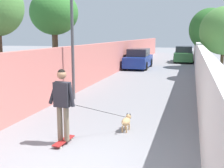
{
  "coord_description": "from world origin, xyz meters",
  "views": [
    {
      "loc": [
        -4.93,
        -2.36,
        2.65
      ],
      "look_at": [
        4.1,
        0.17,
        1.0
      ],
      "focal_mm": 45.34,
      "sensor_mm": 36.0,
      "label": 1
    }
  ],
  "objects_px": {
    "tree_right_near": "(210,29)",
    "skateboard": "(64,141)",
    "car_near": "(139,59)",
    "tree_right_distant": "(224,31)",
    "car_far": "(184,55)",
    "tree_left_far": "(54,14)",
    "person_skateboarder": "(62,99)",
    "dog": "(126,121)",
    "lamp_post": "(72,19)"
  },
  "relations": [
    {
      "from": "tree_right_near",
      "to": "lamp_post",
      "type": "relative_size",
      "value": 0.98
    },
    {
      "from": "tree_left_far",
      "to": "lamp_post",
      "type": "relative_size",
      "value": 0.98
    },
    {
      "from": "car_far",
      "to": "car_near",
      "type": "bearing_deg",
      "value": 151.87
    },
    {
      "from": "lamp_post",
      "to": "skateboard",
      "type": "distance_m",
      "value": 5.82
    },
    {
      "from": "tree_right_near",
      "to": "skateboard",
      "type": "height_order",
      "value": "tree_right_near"
    },
    {
      "from": "skateboard",
      "to": "car_far",
      "type": "height_order",
      "value": "car_far"
    },
    {
      "from": "lamp_post",
      "to": "person_skateboarder",
      "type": "relative_size",
      "value": 2.72
    },
    {
      "from": "tree_right_near",
      "to": "car_near",
      "type": "relative_size",
      "value": 1.11
    },
    {
      "from": "tree_left_far",
      "to": "car_near",
      "type": "height_order",
      "value": "tree_left_far"
    },
    {
      "from": "car_far",
      "to": "dog",
      "type": "bearing_deg",
      "value": 177.38
    },
    {
      "from": "tree_right_near",
      "to": "lamp_post",
      "type": "bearing_deg",
      "value": 156.02
    },
    {
      "from": "tree_left_far",
      "to": "dog",
      "type": "height_order",
      "value": "tree_left_far"
    },
    {
      "from": "skateboard",
      "to": "person_skateboarder",
      "type": "height_order",
      "value": "person_skateboarder"
    },
    {
      "from": "lamp_post",
      "to": "person_skateboarder",
      "type": "distance_m",
      "value": 5.33
    },
    {
      "from": "car_far",
      "to": "skateboard",
      "type": "bearing_deg",
      "value": 174.31
    },
    {
      "from": "tree_right_distant",
      "to": "car_near",
      "type": "distance_m",
      "value": 7.5
    },
    {
      "from": "tree_right_near",
      "to": "tree_left_far",
      "type": "relative_size",
      "value": 1.0
    },
    {
      "from": "skateboard",
      "to": "tree_left_far",
      "type": "bearing_deg",
      "value": 27.96
    },
    {
      "from": "lamp_post",
      "to": "skateboard",
      "type": "xyz_separation_m",
      "value": [
        -4.58,
        -1.7,
        -3.17
      ]
    },
    {
      "from": "lamp_post",
      "to": "car_far",
      "type": "bearing_deg",
      "value": -12.45
    },
    {
      "from": "skateboard",
      "to": "person_skateboarder",
      "type": "distance_m",
      "value": 1.05
    },
    {
      "from": "tree_right_distant",
      "to": "car_near",
      "type": "height_order",
      "value": "tree_right_distant"
    },
    {
      "from": "car_near",
      "to": "tree_right_distant",
      "type": "bearing_deg",
      "value": -126.19
    },
    {
      "from": "dog",
      "to": "tree_right_near",
      "type": "bearing_deg",
      "value": -10.13
    },
    {
      "from": "tree_right_distant",
      "to": "car_far",
      "type": "bearing_deg",
      "value": 13.3
    },
    {
      "from": "dog",
      "to": "car_far",
      "type": "relative_size",
      "value": 0.4
    },
    {
      "from": "tree_right_near",
      "to": "person_skateboarder",
      "type": "distance_m",
      "value": 18.49
    },
    {
      "from": "dog",
      "to": "car_far",
      "type": "height_order",
      "value": "car_far"
    },
    {
      "from": "tree_right_near",
      "to": "tree_right_distant",
      "type": "xyz_separation_m",
      "value": [
        -6.0,
        -0.48,
        -0.18
      ]
    },
    {
      "from": "tree_right_distant",
      "to": "car_near",
      "type": "relative_size",
      "value": 1.01
    },
    {
      "from": "tree_left_far",
      "to": "tree_right_distant",
      "type": "height_order",
      "value": "tree_left_far"
    },
    {
      "from": "dog",
      "to": "car_near",
      "type": "distance_m",
      "value": 15.0
    },
    {
      "from": "tree_right_near",
      "to": "skateboard",
      "type": "bearing_deg",
      "value": 166.72
    },
    {
      "from": "tree_left_far",
      "to": "tree_right_distant",
      "type": "relative_size",
      "value": 1.1
    },
    {
      "from": "car_far",
      "to": "tree_left_far",
      "type": "bearing_deg",
      "value": 160.6
    },
    {
      "from": "tree_right_near",
      "to": "tree_right_distant",
      "type": "bearing_deg",
      "value": -175.45
    },
    {
      "from": "tree_right_distant",
      "to": "skateboard",
      "type": "bearing_deg",
      "value": 158.44
    },
    {
      "from": "dog",
      "to": "car_far",
      "type": "xyz_separation_m",
      "value": [
        21.03,
        -0.96,
        0.44
      ]
    },
    {
      "from": "person_skateboarder",
      "to": "car_near",
      "type": "relative_size",
      "value": 0.42
    },
    {
      "from": "tree_right_near",
      "to": "car_far",
      "type": "xyz_separation_m",
      "value": [
        4.46,
        2.0,
        -2.32
      ]
    },
    {
      "from": "tree_right_near",
      "to": "tree_left_far",
      "type": "distance_m",
      "value": 13.81
    },
    {
      "from": "tree_left_far",
      "to": "person_skateboarder",
      "type": "xyz_separation_m",
      "value": [
        -6.4,
        -3.4,
        -2.5
      ]
    },
    {
      "from": "lamp_post",
      "to": "skateboard",
      "type": "relative_size",
      "value": 5.91
    },
    {
      "from": "skateboard",
      "to": "tree_right_near",
      "type": "bearing_deg",
      "value": -13.28
    },
    {
      "from": "person_skateboarder",
      "to": "dog",
      "type": "height_order",
      "value": "person_skateboarder"
    },
    {
      "from": "person_skateboarder",
      "to": "dog",
      "type": "distance_m",
      "value": 2.02
    },
    {
      "from": "lamp_post",
      "to": "car_near",
      "type": "distance_m",
      "value": 11.85
    },
    {
      "from": "tree_right_near",
      "to": "tree_left_far",
      "type": "height_order",
      "value": "tree_right_near"
    },
    {
      "from": "person_skateboarder",
      "to": "car_far",
      "type": "distance_m",
      "value": 22.48
    },
    {
      "from": "tree_right_distant",
      "to": "tree_left_far",
      "type": "bearing_deg",
      "value": 124.19
    }
  ]
}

